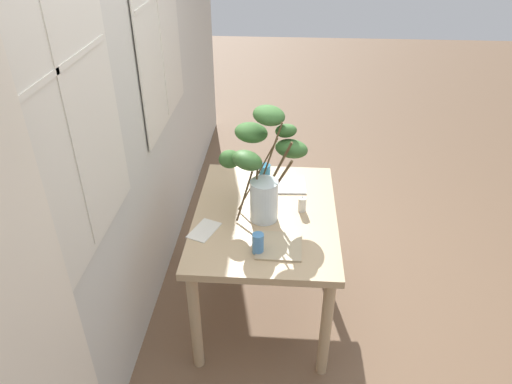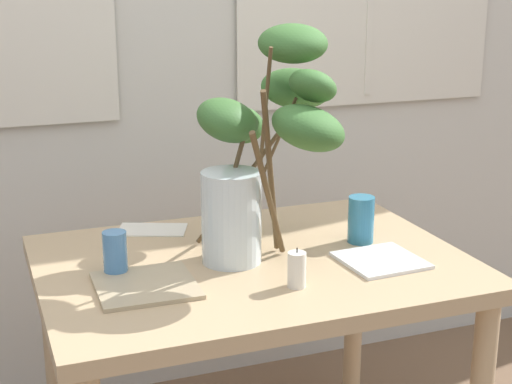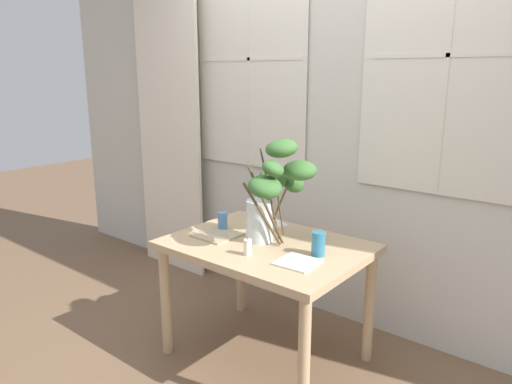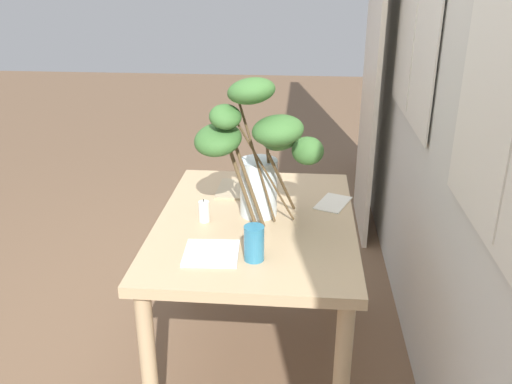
{
  "view_description": "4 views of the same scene",
  "coord_description": "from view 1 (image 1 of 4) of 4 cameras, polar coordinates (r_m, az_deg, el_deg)",
  "views": [
    {
      "loc": [
        -2.28,
        -0.1,
        2.31
      ],
      "look_at": [
        -0.12,
        0.05,
        0.95
      ],
      "focal_mm": 33.28,
      "sensor_mm": 36.0,
      "label": 1
    },
    {
      "loc": [
        -0.68,
        -1.82,
        1.48
      ],
      "look_at": [
        0.02,
        0.03,
        0.91
      ],
      "focal_mm": 54.56,
      "sensor_mm": 36.0,
      "label": 2
    },
    {
      "loc": [
        1.6,
        -2.09,
        1.7
      ],
      "look_at": [
        -0.13,
        0.06,
        1.01
      ],
      "focal_mm": 33.77,
      "sensor_mm": 36.0,
      "label": 3
    },
    {
      "loc": [
        2.08,
        0.18,
        1.73
      ],
      "look_at": [
        0.02,
        0.0,
        0.87
      ],
      "focal_mm": 38.67,
      "sensor_mm": 36.0,
      "label": 4
    }
  ],
  "objects": [
    {
      "name": "ground",
      "position": [
        3.24,
        1.01,
        -13.23
      ],
      "size": [
        14.0,
        14.0,
        0.0
      ],
      "primitive_type": "plane",
      "color": "brown"
    },
    {
      "name": "back_wall_with_windows",
      "position": [
        2.58,
        -16.66,
        12.15
      ],
      "size": [
        5.74,
        0.14,
        2.95
      ],
      "color": "beige",
      "rests_on": "ground"
    },
    {
      "name": "curtain_sheer_side",
      "position": [
        1.51,
        -27.34,
        -19.03
      ],
      "size": [
        0.72,
        0.03,
        2.43
      ],
      "primitive_type": "cube",
      "color": "silver",
      "rests_on": "ground"
    },
    {
      "name": "dining_table",
      "position": [
        2.83,
        1.13,
        -4.13
      ],
      "size": [
        1.12,
        0.82,
        0.73
      ],
      "color": "tan",
      "rests_on": "ground"
    },
    {
      "name": "vase_with_branches",
      "position": [
        2.64,
        0.89,
        3.68
      ],
      "size": [
        0.43,
        0.56,
        0.63
      ],
      "color": "silver",
      "rests_on": "dining_table"
    },
    {
      "name": "drinking_glass_blue_left",
      "position": [
        2.45,
        0.24,
        -6.2
      ],
      "size": [
        0.06,
        0.06,
        0.11
      ],
      "primitive_type": "cylinder",
      "color": "#4C84BC",
      "rests_on": "dining_table"
    },
    {
      "name": "drinking_glass_blue_right",
      "position": [
        3.02,
        1.04,
        2.15
      ],
      "size": [
        0.07,
        0.07,
        0.13
      ],
      "primitive_type": "cylinder",
      "color": "teal",
      "rests_on": "dining_table"
    },
    {
      "name": "plate_square_left",
      "position": [
        2.52,
        2.77,
        -6.49
      ],
      "size": [
        0.24,
        0.24,
        0.01
      ],
      "primitive_type": "cube",
      "rotation": [
        0.0,
        0.0,
        -0.02
      ],
      "color": "tan",
      "rests_on": "dining_table"
    },
    {
      "name": "plate_square_right",
      "position": [
        3.03,
        4.05,
        0.8
      ],
      "size": [
        0.21,
        0.21,
        0.01
      ],
      "primitive_type": "cube",
      "rotation": [
        0.0,
        0.0,
        0.05
      ],
      "color": "white",
      "rests_on": "dining_table"
    },
    {
      "name": "napkin_folded",
      "position": [
        2.64,
        -6.24,
        -4.59
      ],
      "size": [
        0.23,
        0.18,
        0.0
      ],
      "primitive_type": "cube",
      "rotation": [
        0.0,
        0.0,
        -0.38
      ],
      "color": "silver",
      "rests_on": "dining_table"
    },
    {
      "name": "pillar_candle",
      "position": [
        2.78,
        5.58,
        -1.5
      ],
      "size": [
        0.05,
        0.05,
        0.1
      ],
      "color": "silver",
      "rests_on": "dining_table"
    }
  ]
}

